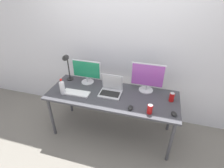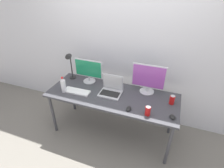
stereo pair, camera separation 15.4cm
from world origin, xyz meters
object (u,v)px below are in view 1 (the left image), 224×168
water_bottle (62,87)px  keyboard_main (76,93)px  mouse_by_laptop (130,108)px  desk_lamp (66,62)px  monitor_left (87,71)px  work_desk (112,98)px  monitor_center (147,77)px  laptop_silver (111,89)px  soda_can_near_keyboard (150,109)px  mouse_by_keyboard (174,114)px  soda_can_by_laptop (172,97)px

water_bottle → keyboard_main: bearing=16.5°
mouse_by_laptop → desk_lamp: desk_lamp is taller
monitor_left → desk_lamp: 0.34m
work_desk → monitor_center: size_ratio=4.01×
laptop_silver → desk_lamp: size_ratio=0.65×
keyboard_main → soda_can_near_keyboard: size_ratio=3.08×
work_desk → mouse_by_keyboard: bearing=-13.5°
monitor_center → work_desk: bearing=-151.3°
monitor_left → mouse_by_laptop: (0.78, -0.46, -0.18)m
monitor_left → soda_can_by_laptop: monitor_left is taller
monitor_center → mouse_by_laptop: size_ratio=4.72×
mouse_by_keyboard → soda_can_by_laptop: 0.29m
keyboard_main → mouse_by_keyboard: size_ratio=4.29×
soda_can_by_laptop → work_desk: bearing=-174.3°
monitor_left → mouse_by_laptop: monitor_left is taller
monitor_left → mouse_by_laptop: 0.93m
monitor_left → monitor_center: 0.92m
work_desk → desk_lamp: desk_lamp is taller
mouse_by_laptop → water_bottle: water_bottle is taller
laptop_silver → soda_can_by_laptop: bearing=2.5°
work_desk → mouse_by_laptop: mouse_by_laptop is taller
keyboard_main → water_bottle: (-0.18, -0.05, 0.10)m
work_desk → monitor_left: (-0.47, 0.22, 0.26)m
mouse_by_laptop → soda_can_by_laptop: size_ratio=0.79×
work_desk → soda_can_by_laptop: soda_can_by_laptop is taller
monitor_left → soda_can_near_keyboard: 1.14m
keyboard_main → mouse_by_keyboard: 1.36m
monitor_left → laptop_silver: size_ratio=1.46×
monitor_center → mouse_by_keyboard: size_ratio=5.17×
monitor_center → laptop_silver: (-0.48, -0.20, -0.16)m
desk_lamp → soda_can_by_laptop: bearing=-3.9°
mouse_by_keyboard → soda_can_by_laptop: size_ratio=0.72×
work_desk → soda_can_near_keyboard: bearing=-24.4°
keyboard_main → soda_can_by_laptop: bearing=7.0°
work_desk → monitor_center: bearing=28.7°
soda_can_near_keyboard → soda_can_by_laptop: bearing=51.9°
work_desk → desk_lamp: bearing=166.3°
water_bottle → desk_lamp: (-0.10, 0.36, 0.22)m
work_desk → keyboard_main: keyboard_main is taller
laptop_silver → keyboard_main: (-0.48, -0.16, -0.05)m
monitor_center → keyboard_main: 1.05m
monitor_center → water_bottle: (-1.14, -0.41, -0.11)m
monitor_left → desk_lamp: desk_lamp is taller
monitor_center → mouse_by_keyboard: (0.39, -0.45, -0.21)m
soda_can_near_keyboard → desk_lamp: bearing=161.7°
monitor_center → laptop_silver: 0.55m
keyboard_main → water_bottle: size_ratio=1.60×
laptop_silver → keyboard_main: 0.51m
water_bottle → laptop_silver: bearing=17.8°
work_desk → soda_can_by_laptop: 0.83m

